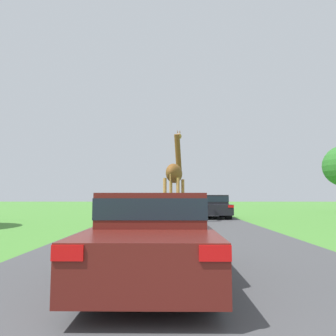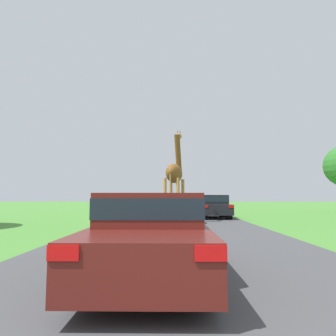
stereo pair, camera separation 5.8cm
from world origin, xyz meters
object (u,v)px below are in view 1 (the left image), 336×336
at_px(car_queue_left, 213,206).
at_px(car_queue_right, 135,205).
at_px(giraffe_near_road, 175,175).
at_px(car_far_ahead, 179,202).
at_px(car_lead_maroon, 154,232).

bearing_deg(car_queue_left, car_queue_right, 145.19).
distance_m(giraffe_near_road, car_far_ahead, 14.86).
distance_m(giraffe_near_road, car_queue_right, 9.39).
distance_m(car_queue_left, car_far_ahead, 10.19).
bearing_deg(car_queue_right, giraffe_near_road, -70.79).
relative_size(car_queue_left, car_far_ahead, 0.96).
relative_size(car_queue_right, car_queue_left, 1.10).
relative_size(giraffe_near_road, car_queue_right, 1.18).
height_order(giraffe_near_road, car_queue_right, giraffe_near_road).
xyz_separation_m(giraffe_near_road, car_queue_right, (-3.03, 8.70, -1.82)).
height_order(car_queue_left, car_far_ahead, car_far_ahead).
relative_size(car_lead_maroon, car_far_ahead, 1.14).
height_order(giraffe_near_road, car_queue_left, giraffe_near_road).
height_order(car_queue_right, car_queue_left, car_queue_left).
height_order(car_queue_right, car_far_ahead, car_far_ahead).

